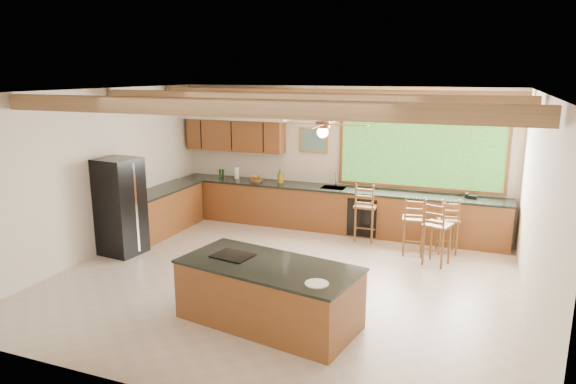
% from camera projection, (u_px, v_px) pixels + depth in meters
% --- Properties ---
extents(ground, '(7.20, 7.20, 0.00)m').
position_uv_depth(ground, '(282.00, 280.00, 8.31)').
color(ground, beige).
rests_on(ground, ground).
extents(room_shell, '(7.27, 6.54, 3.02)m').
position_uv_depth(room_shell, '(287.00, 138.00, 8.46)').
color(room_shell, beige).
rests_on(room_shell, ground).
extents(counter_run, '(7.12, 3.10, 1.25)m').
position_uv_depth(counter_run, '(290.00, 209.00, 10.78)').
color(counter_run, brown).
rests_on(counter_run, ground).
extents(island, '(2.53, 1.51, 0.85)m').
position_uv_depth(island, '(269.00, 293.00, 6.81)').
color(island, brown).
rests_on(island, ground).
extents(refrigerator, '(0.76, 0.74, 1.78)m').
position_uv_depth(refrigerator, '(120.00, 207.00, 9.35)').
color(refrigerator, black).
rests_on(refrigerator, ground).
extents(bar_stool_a, '(0.43, 0.43, 1.18)m').
position_uv_depth(bar_stool_a, '(365.00, 207.00, 10.03)').
color(bar_stool_a, brown).
rests_on(bar_stool_a, ground).
extents(bar_stool_b, '(0.53, 0.53, 1.19)m').
position_uv_depth(bar_stool_b, '(437.00, 227.00, 8.77)').
color(bar_stool_b, brown).
rests_on(bar_stool_b, ground).
extents(bar_stool_c, '(0.45, 0.45, 1.13)m').
position_uv_depth(bar_stool_c, '(413.00, 220.00, 9.28)').
color(bar_stool_c, brown).
rests_on(bar_stool_c, ground).
extents(bar_stool_d, '(0.47, 0.47, 1.06)m').
position_uv_depth(bar_stool_d, '(448.00, 221.00, 9.38)').
color(bar_stool_d, brown).
rests_on(bar_stool_d, ground).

